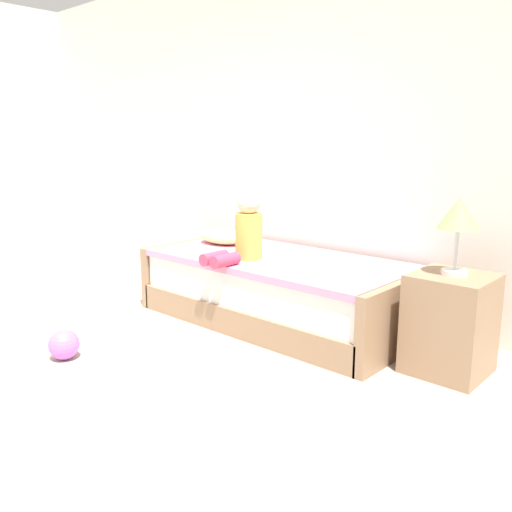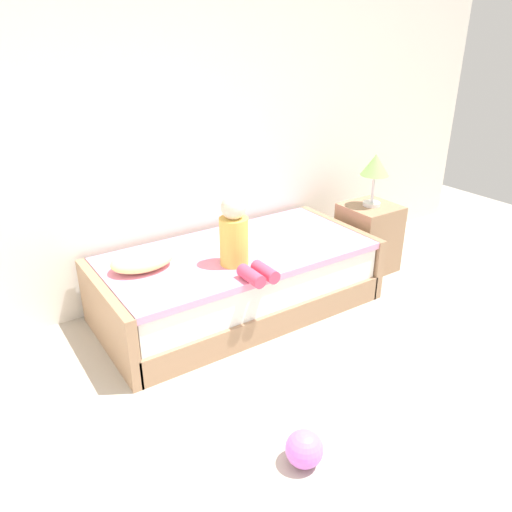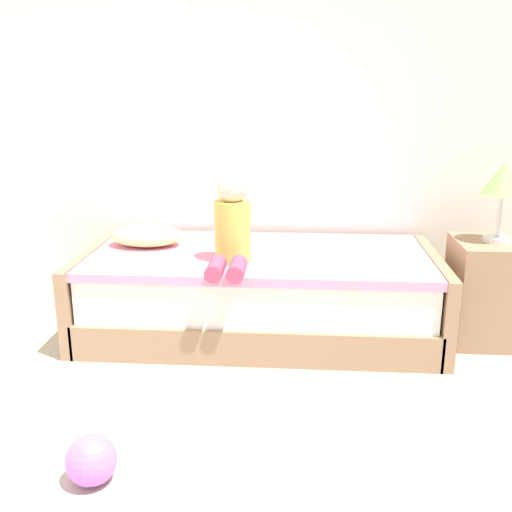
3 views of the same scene
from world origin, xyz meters
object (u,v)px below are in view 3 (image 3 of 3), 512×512
nightstand (490,291)px  toy_ball (91,460)px  table_lamp (503,182)px  bed (259,293)px  pillow (147,235)px  child_figure (232,227)px

nightstand → toy_ball: bearing=-142.3°
table_lamp → bed: bearing=178.8°
bed → nightstand: size_ratio=3.52×
nightstand → pillow: 2.07m
bed → child_figure: child_figure is taller
bed → nightstand: bearing=-1.2°
table_lamp → toy_ball: (-1.88, -1.45, -0.84)m
table_lamp → toy_ball: bearing=-142.3°
bed → table_lamp: (1.35, -0.03, 0.69)m
nightstand → bed: bearing=178.8°
table_lamp → pillow: table_lamp is taller
nightstand → pillow: bearing=176.4°
bed → table_lamp: 1.52m
table_lamp → pillow: (-2.05, 0.13, -0.37)m
bed → child_figure: (-0.14, -0.23, 0.46)m
bed → child_figure: size_ratio=4.14×
bed → toy_ball: size_ratio=10.87×
child_figure → toy_ball: bearing=-107.5°
table_lamp → pillow: size_ratio=1.02×
bed → child_figure: bearing=-120.7°
toy_ball → nightstand: bearing=37.7°
toy_ball → bed: bearing=70.3°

